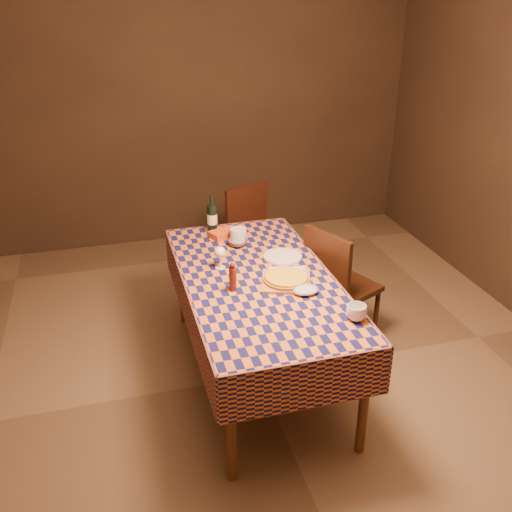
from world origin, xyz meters
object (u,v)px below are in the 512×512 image
chair_right (336,282)px  dining_table (258,288)px  bowl (238,243)px  cutting_board (286,281)px  wine_bottle (212,218)px  white_plate (283,257)px  chair_far (239,227)px  pizza (286,278)px

chair_right → dining_table: bearing=-160.1°
dining_table → bowl: 0.52m
dining_table → chair_right: 0.71m
cutting_board → wine_bottle: 0.96m
bowl → wine_bottle: (-0.12, 0.29, 0.09)m
white_plate → chair_far: size_ratio=0.28×
pizza → chair_right: chair_right is taller
chair_far → chair_right: 1.24m
dining_table → wine_bottle: (-0.13, 0.80, 0.19)m
dining_table → white_plate: 0.35m
bowl → chair_far: 0.96m
pizza → bowl: bearing=104.4°
wine_bottle → pizza: bearing=-72.8°
dining_table → white_plate: size_ratio=7.03×
pizza → cutting_board: bearing=0.0°
pizza → white_plate: (0.09, 0.35, -0.03)m
chair_right → pizza: bearing=-145.3°
bowl → chair_right: chair_right is taller
cutting_board → wine_bottle: wine_bottle is taller
white_plate → wine_bottle: bearing=123.4°
cutting_board → dining_table: bearing=143.4°
chair_far → dining_table: bearing=-98.9°
wine_bottle → chair_far: (0.35, 0.60, -0.36)m
bowl → chair_far: size_ratio=0.15×
wine_bottle → chair_right: (0.78, -0.56, -0.36)m
white_plate → cutting_board: bearing=-104.4°
pizza → bowl: pizza is taller
white_plate → chair_far: (-0.02, 1.16, -0.25)m
chair_far → cutting_board: bearing=-92.6°
dining_table → white_plate: (0.24, 0.23, 0.08)m
chair_far → bowl: bearing=-104.3°
bowl → wine_bottle: wine_bottle is taller
wine_bottle → chair_right: wine_bottle is taller
cutting_board → chair_right: bearing=34.7°
dining_table → bowl: bowl is taller
white_plate → chair_right: size_ratio=0.28×
dining_table → cutting_board: cutting_board is taller
white_plate → chair_right: chair_right is taller
pizza → white_plate: size_ratio=1.15×
chair_far → chair_right: (0.43, -1.16, 0.00)m
cutting_board → bowl: size_ratio=2.17×
wine_bottle → chair_right: bearing=-35.6°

